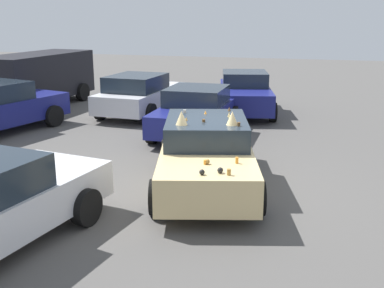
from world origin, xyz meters
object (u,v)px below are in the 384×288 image
Objects in this scene: art_car_decorated at (206,153)px; parked_sedan_far_right at (140,94)px; parked_van_behind_right at (38,76)px; parked_sedan_row_back_far at (196,111)px; parked_sedan_row_back_center at (245,93)px.

art_car_decorated is 7.54m from parked_sedan_far_right.
parked_van_behind_right reaches higher than parked_sedan_row_back_far.
parked_sedan_row_back_far is 3.56m from parked_sedan_row_back_center.
art_car_decorated is 0.94× the size of parked_van_behind_right.
parked_van_behind_right is at bearing 85.57° from parked_sedan_far_right.
parked_sedan_row_back_far is at bearing -126.57° from parked_sedan_far_right.
art_car_decorated is 7.65m from parked_sedan_row_back_center.
parked_sedan_row_back_far is at bearing -176.76° from art_car_decorated.
parked_sedan_row_back_far is 0.94× the size of parked_sedan_row_back_center.
parked_van_behind_right is at bearing -112.06° from parked_sedan_row_back_far.
parked_sedan_row_back_far is at bearing -107.56° from parked_van_behind_right.
parked_van_behind_right is 4.48m from parked_sedan_far_right.
parked_sedan_row_back_far is at bearing -26.69° from parked_sedan_row_back_center.
parked_van_behind_right is (7.00, 8.42, 0.41)m from art_car_decorated.
parked_sedan_far_right is at bearing -93.58° from parked_van_behind_right.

